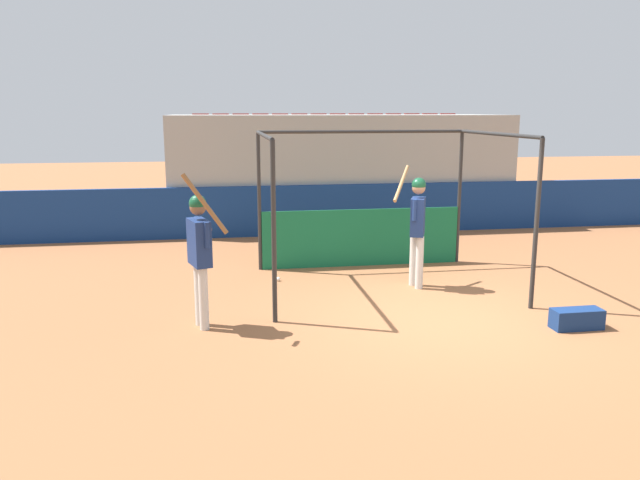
% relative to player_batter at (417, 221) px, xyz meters
% --- Properties ---
extents(ground_plane, '(60.00, 60.00, 0.00)m').
position_rel_player_batter_xyz_m(ground_plane, '(-0.15, -1.69, -1.15)').
color(ground_plane, '#935B38').
extents(outfield_wall, '(24.00, 0.12, 1.22)m').
position_rel_player_batter_xyz_m(outfield_wall, '(-0.15, 4.83, -0.54)').
color(outfield_wall, navy).
rests_on(outfield_wall, ground).
extents(bleacher_section, '(8.70, 3.20, 2.90)m').
position_rel_player_batter_xyz_m(bleacher_section, '(-0.15, 6.49, 0.29)').
color(bleacher_section, '#9E9E99').
rests_on(bleacher_section, ground).
extents(batting_cage, '(4.00, 3.13, 2.62)m').
position_rel_player_batter_xyz_m(batting_cage, '(-0.59, 1.08, -0.06)').
color(batting_cage, '#282828').
rests_on(batting_cage, ground).
extents(player_batter, '(0.61, 0.92, 2.04)m').
position_rel_player_batter_xyz_m(player_batter, '(0.00, 0.00, 0.00)').
color(player_batter, silver).
rests_on(player_batter, ground).
extents(player_waiting, '(0.59, 0.74, 2.19)m').
position_rel_player_batter_xyz_m(player_waiting, '(-3.57, -1.50, -0.00)').
color(player_waiting, silver).
rests_on(player_waiting, ground).
extents(equipment_bag, '(0.70, 0.28, 0.28)m').
position_rel_player_batter_xyz_m(equipment_bag, '(1.56, -2.39, -1.01)').
color(equipment_bag, navy).
rests_on(equipment_bag, ground).
extents(baseball, '(0.07, 0.07, 0.07)m').
position_rel_player_batter_xyz_m(baseball, '(-2.30, 0.73, -1.12)').
color(baseball, white).
rests_on(baseball, ground).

